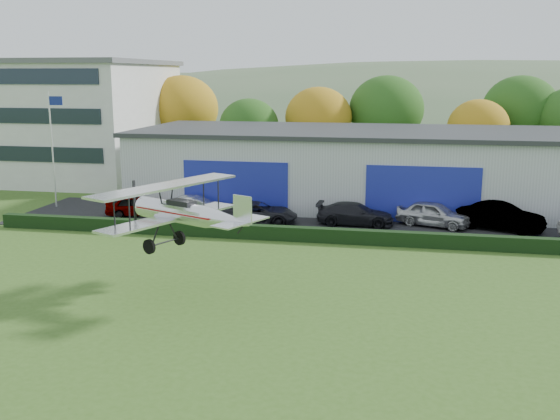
% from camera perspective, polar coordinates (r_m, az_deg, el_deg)
% --- Properties ---
extents(ground, '(300.00, 300.00, 0.00)m').
position_cam_1_polar(ground, '(20.43, -0.87, -14.44)').
color(ground, '#375A1C').
rests_on(ground, ground).
extents(apron, '(48.00, 9.00, 0.05)m').
position_cam_1_polar(apron, '(39.94, 9.65, -1.33)').
color(apron, black).
rests_on(apron, ground).
extents(hedge, '(46.00, 0.60, 0.80)m').
position_cam_1_polar(hedge, '(35.19, 9.45, -2.50)').
color(hedge, black).
rests_on(hedge, ground).
extents(hangar, '(40.60, 12.60, 5.30)m').
position_cam_1_polar(hangar, '(46.33, 12.50, 3.69)').
color(hangar, '#B2B7BC').
rests_on(hangar, ground).
extents(office_block, '(20.60, 15.60, 10.40)m').
position_cam_1_polar(office_block, '(61.85, -20.05, 7.65)').
color(office_block, silver).
rests_on(office_block, ground).
extents(flagpole, '(1.05, 0.10, 8.00)m').
position_cam_1_polar(flagpole, '(46.61, -19.62, 5.97)').
color(flagpole, silver).
rests_on(flagpole, ground).
extents(tree_belt, '(75.70, 13.22, 10.12)m').
position_cam_1_polar(tree_belt, '(58.69, 8.29, 8.43)').
color(tree_belt, '#3D2614').
rests_on(tree_belt, ground).
extents(distant_hills, '(430.00, 196.00, 56.00)m').
position_cam_1_polar(distant_hills, '(159.65, 8.09, 3.86)').
color(distant_hills, '#4C6642').
rests_on(distant_hills, ground).
extents(car_0, '(4.27, 2.92, 1.35)m').
position_cam_1_polar(car_0, '(42.81, -12.72, 0.40)').
color(car_0, gray).
rests_on(car_0, apron).
extents(car_1, '(4.34, 2.05, 1.37)m').
position_cam_1_polar(car_1, '(41.57, -7.55, 0.26)').
color(car_1, silver).
rests_on(car_1, apron).
extents(car_2, '(5.27, 2.93, 1.39)m').
position_cam_1_polar(car_2, '(39.38, -2.09, -0.28)').
color(car_2, black).
rests_on(car_2, apron).
extents(car_3, '(4.74, 1.97, 1.37)m').
position_cam_1_polar(car_3, '(39.47, 6.73, -0.34)').
color(car_3, black).
rests_on(car_3, apron).
extents(car_4, '(4.81, 3.24, 1.52)m').
position_cam_1_polar(car_4, '(39.96, 13.57, -0.34)').
color(car_4, silver).
rests_on(car_4, apron).
extents(car_5, '(5.25, 3.39, 1.63)m').
position_cam_1_polar(car_5, '(40.04, 19.12, -0.56)').
color(car_5, gray).
rests_on(car_5, apron).
extents(biplane, '(6.74, 7.30, 2.81)m').
position_cam_1_polar(biplane, '(26.42, -8.65, -0.08)').
color(biplane, silver).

